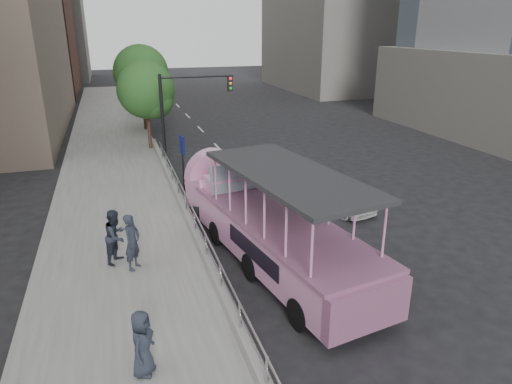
% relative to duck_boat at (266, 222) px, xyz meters
% --- Properties ---
extents(ground, '(160.00, 160.00, 0.00)m').
position_rel_duck_boat_xyz_m(ground, '(0.94, -0.48, -1.29)').
color(ground, black).
extents(sidewalk, '(5.50, 80.00, 0.30)m').
position_rel_duck_boat_xyz_m(sidewalk, '(-4.81, 9.52, -1.14)').
color(sidewalk, '#A3A39D').
rests_on(sidewalk, ground).
extents(kerb_wall, '(0.24, 30.00, 0.36)m').
position_rel_duck_boat_xyz_m(kerb_wall, '(-2.18, 1.52, -0.81)').
color(kerb_wall, '#ABABA6').
rests_on(kerb_wall, sidewalk).
extents(guardrail, '(0.07, 22.00, 0.71)m').
position_rel_duck_boat_xyz_m(guardrail, '(-2.18, 1.52, -0.15)').
color(guardrail, silver).
rests_on(guardrail, kerb_wall).
extents(duck_boat, '(4.20, 10.76, 3.48)m').
position_rel_duck_boat_xyz_m(duck_boat, '(0.00, 0.00, 0.00)').
color(duck_boat, black).
rests_on(duck_boat, ground).
extents(car, '(2.39, 4.14, 1.33)m').
position_rel_duck_boat_xyz_m(car, '(4.50, 3.35, -0.63)').
color(car, silver).
rests_on(car, ground).
extents(pedestrian_near, '(0.74, 0.81, 1.85)m').
position_rel_duck_boat_xyz_m(pedestrian_near, '(-4.44, -0.04, -0.07)').
color(pedestrian_near, '#2A303D').
rests_on(pedestrian_near, sidewalk).
extents(pedestrian_mid, '(1.05, 1.12, 1.82)m').
position_rel_duck_boat_xyz_m(pedestrian_mid, '(-4.91, 0.60, -0.08)').
color(pedestrian_mid, '#2A303D').
rests_on(pedestrian_mid, sidewalk).
extents(pedestrian_far, '(0.78, 0.91, 1.57)m').
position_rel_duck_boat_xyz_m(pedestrian_far, '(-4.53, -4.93, -0.21)').
color(pedestrian_far, '#2A303D').
rests_on(pedestrian_far, sidewalk).
extents(parking_sign, '(0.18, 0.60, 2.73)m').
position_rel_duck_boat_xyz_m(parking_sign, '(-1.59, 7.71, 0.42)').
color(parking_sign, black).
rests_on(parking_sign, ground).
extents(traffic_signal, '(4.20, 0.32, 5.20)m').
position_rel_duck_boat_xyz_m(traffic_signal, '(-0.77, 12.01, 2.21)').
color(traffic_signal, black).
rests_on(traffic_signal, ground).
extents(street_tree_near, '(3.52, 3.52, 5.72)m').
position_rel_duck_boat_xyz_m(street_tree_near, '(-2.36, 15.44, 2.53)').
color(street_tree_near, '#382319').
rests_on(street_tree_near, ground).
extents(street_tree_far, '(3.97, 3.97, 6.45)m').
position_rel_duck_boat_xyz_m(street_tree_far, '(-2.16, 21.44, 3.01)').
color(street_tree_far, '#382319').
rests_on(street_tree_far, ground).
extents(midrise_stone_b, '(16.00, 14.00, 20.00)m').
position_rel_duck_boat_xyz_m(midrise_stone_b, '(-15.06, 63.52, 8.71)').
color(midrise_stone_b, slate).
rests_on(midrise_stone_b, ground).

